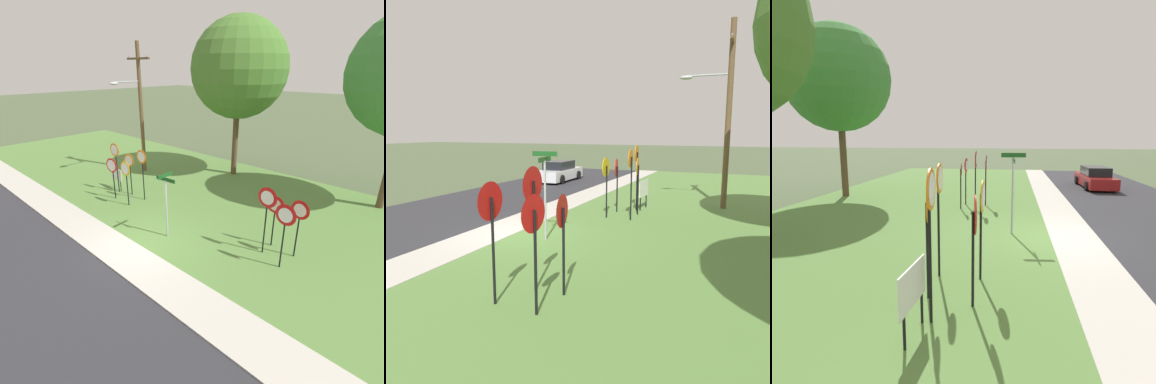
% 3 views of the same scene
% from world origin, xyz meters
% --- Properties ---
extents(ground_plane, '(160.00, 160.00, 0.00)m').
position_xyz_m(ground_plane, '(0.00, 0.00, 0.00)').
color(ground_plane, '#4C5B3D').
extents(road_asphalt, '(44.00, 6.40, 0.01)m').
position_xyz_m(road_asphalt, '(0.00, -4.80, 0.01)').
color(road_asphalt, '#2D2D33').
rests_on(road_asphalt, ground_plane).
extents(sidewalk_strip, '(44.00, 1.60, 0.06)m').
position_xyz_m(sidewalk_strip, '(0.00, -0.80, 0.03)').
color(sidewalk_strip, '#BCB7AD').
rests_on(sidewalk_strip, ground_plane).
extents(grass_median, '(44.00, 12.00, 0.04)m').
position_xyz_m(grass_median, '(0.00, 6.00, 0.02)').
color(grass_median, '#567F3D').
rests_on(grass_median, ground_plane).
extents(stop_sign_near_left, '(0.76, 0.14, 2.26)m').
position_xyz_m(stop_sign_near_left, '(-4.75, 1.97, 1.68)').
color(stop_sign_near_left, black).
rests_on(stop_sign_near_left, grass_median).
extents(stop_sign_near_right, '(0.75, 0.10, 2.37)m').
position_xyz_m(stop_sign_near_right, '(-3.50, 1.94, 1.77)').
color(stop_sign_near_right, black).
rests_on(stop_sign_near_right, grass_median).
extents(stop_sign_far_left, '(0.69, 0.13, 2.33)m').
position_xyz_m(stop_sign_far_left, '(-4.56, 2.93, 1.73)').
color(stop_sign_far_left, black).
rests_on(stop_sign_far_left, grass_median).
extents(stop_sign_far_center, '(0.70, 0.10, 2.73)m').
position_xyz_m(stop_sign_far_center, '(-3.47, 2.95, 2.02)').
color(stop_sign_far_center, black).
rests_on(stop_sign_far_center, grass_median).
extents(stop_sign_far_right, '(0.73, 0.11, 2.82)m').
position_xyz_m(stop_sign_far_right, '(-5.40, 2.65, 2.09)').
color(stop_sign_far_right, black).
rests_on(stop_sign_far_right, grass_median).
extents(yield_sign_near_left, '(0.70, 0.12, 2.15)m').
position_xyz_m(yield_sign_near_left, '(3.77, 3.60, 1.63)').
color(yield_sign_near_left, black).
rests_on(yield_sign_near_left, grass_median).
extents(yield_sign_near_right, '(0.77, 0.10, 2.69)m').
position_xyz_m(yield_sign_near_right, '(3.78, 2.92, 2.06)').
color(yield_sign_near_right, black).
rests_on(yield_sign_near_right, grass_median).
extents(yield_sign_far_left, '(0.77, 0.10, 2.46)m').
position_xyz_m(yield_sign_far_left, '(4.71, 2.53, 1.88)').
color(yield_sign_far_left, black).
rests_on(yield_sign_far_left, grass_median).
extents(yield_sign_far_right, '(0.72, 0.12, 2.30)m').
position_xyz_m(yield_sign_far_right, '(4.78, 3.51, 1.75)').
color(yield_sign_far_right, black).
rests_on(yield_sign_far_right, grass_median).
extents(street_name_post, '(0.96, 0.81, 2.79)m').
position_xyz_m(street_name_post, '(0.22, 1.27, 1.71)').
color(street_name_post, '#9EA0A8').
rests_on(street_name_post, grass_median).
extents(utility_pole, '(2.10, 2.24, 8.03)m').
position_xyz_m(utility_pole, '(-7.37, 5.94, 4.40)').
color(utility_pole, brown).
rests_on(utility_pole, grass_median).
extents(notice_board, '(1.10, 0.12, 1.25)m').
position_xyz_m(notice_board, '(-5.83, 2.87, 0.87)').
color(notice_board, black).
rests_on(notice_board, grass_median).
extents(parked_hatchback_near, '(4.52, 1.98, 1.39)m').
position_xyz_m(parked_hatchback_near, '(-13.08, -4.90, 0.65)').
color(parked_hatchback_near, silver).
rests_on(parked_hatchback_near, road_asphalt).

